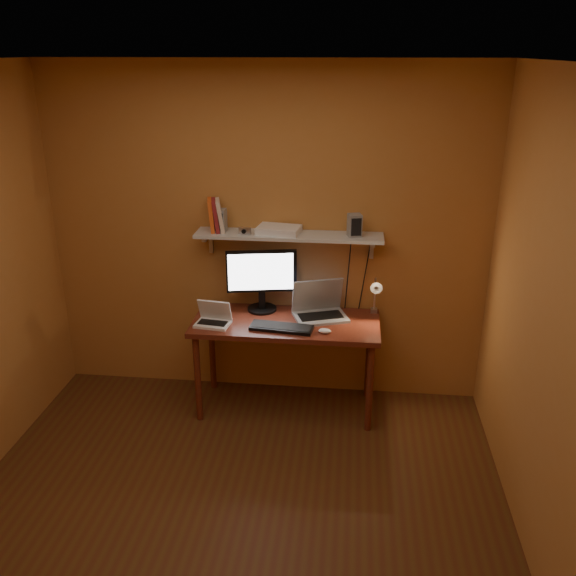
# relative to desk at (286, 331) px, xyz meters

# --- Properties ---
(room) EXTENTS (3.44, 3.24, 2.64)m
(room) POSITION_rel_desk_xyz_m (-0.19, -1.28, 0.64)
(room) COLOR #503114
(room) RESTS_ON ground
(desk) EXTENTS (1.40, 0.60, 0.75)m
(desk) POSITION_rel_desk_xyz_m (0.00, 0.00, 0.00)
(desk) COLOR maroon
(desk) RESTS_ON ground
(wall_shelf) EXTENTS (1.40, 0.25, 0.21)m
(wall_shelf) POSITION_rel_desk_xyz_m (-0.00, 0.19, 0.69)
(wall_shelf) COLOR silver
(wall_shelf) RESTS_ON room
(monitor) EXTENTS (0.53, 0.27, 0.49)m
(monitor) POSITION_rel_desk_xyz_m (-0.21, 0.19, 0.36)
(monitor) COLOR black
(monitor) RESTS_ON desk
(laptop) EXTENTS (0.46, 0.39, 0.29)m
(laptop) POSITION_rel_desk_xyz_m (0.24, 0.12, 0.16)
(laptop) COLOR gray
(laptop) RESTS_ON desk
(netbook) EXTENTS (0.27, 0.21, 0.18)m
(netbook) POSITION_rel_desk_xyz_m (-0.53, -0.11, 0.14)
(netbook) COLOR white
(netbook) RESTS_ON desk
(keyboard) EXTENTS (0.47, 0.20, 0.02)m
(keyboard) POSITION_rel_desk_xyz_m (-0.02, -0.15, 0.10)
(keyboard) COLOR black
(keyboard) RESTS_ON desk
(mouse) EXTENTS (0.10, 0.07, 0.03)m
(mouse) POSITION_rel_desk_xyz_m (0.30, -0.18, 0.10)
(mouse) COLOR white
(mouse) RESTS_ON desk
(desk_lamp) EXTENTS (0.09, 0.23, 0.38)m
(desk_lamp) POSITION_rel_desk_xyz_m (0.66, 0.13, 0.29)
(desk_lamp) COLOR silver
(desk_lamp) RESTS_ON desk
(speaker_left) EXTENTS (0.10, 0.10, 0.17)m
(speaker_left) POSITION_rel_desk_xyz_m (-0.52, 0.19, 0.80)
(speaker_left) COLOR gray
(speaker_left) RESTS_ON wall_shelf
(speaker_right) EXTENTS (0.11, 0.11, 0.17)m
(speaker_right) POSITION_rel_desk_xyz_m (0.48, 0.18, 0.79)
(speaker_right) COLOR gray
(speaker_right) RESTS_ON wall_shelf
(books) EXTENTS (0.16, 0.18, 0.25)m
(books) POSITION_rel_desk_xyz_m (-0.55, 0.20, 0.83)
(books) COLOR #DD551C
(books) RESTS_ON wall_shelf
(shelf_camera) EXTENTS (0.09, 0.05, 0.05)m
(shelf_camera) POSITION_rel_desk_xyz_m (-0.32, 0.14, 0.74)
(shelf_camera) COLOR silver
(shelf_camera) RESTS_ON wall_shelf
(router) EXTENTS (0.34, 0.25, 0.05)m
(router) POSITION_rel_desk_xyz_m (-0.08, 0.20, 0.74)
(router) COLOR white
(router) RESTS_ON wall_shelf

